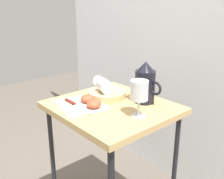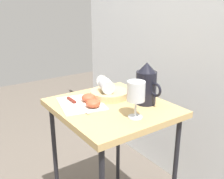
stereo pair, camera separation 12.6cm
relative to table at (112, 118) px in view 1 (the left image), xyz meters
The scene contains 10 objects.
curtain_drape 0.76m from the table, 90.00° to the left, with size 2.40×0.03×2.20m, color white.
table is the anchor object (origin of this frame).
linen_napkin 0.17m from the table, 130.34° to the right, with size 0.24×0.20×0.00m, color silver.
basket_tray 0.14m from the table, 152.38° to the left, with size 0.20×0.20×0.04m, color tan.
pitcher 0.23m from the table, 62.71° to the left, with size 0.15×0.10×0.21m.
wine_glass_upright 0.26m from the table, ahead, with size 0.08×0.08×0.17m.
wine_glass_tipped_near 0.17m from the table, 161.86° to the left, with size 0.16×0.11×0.07m.
apple_half_left 0.16m from the table, 143.89° to the right, with size 0.07×0.07×0.04m, color #C15133.
apple_half_right 0.14m from the table, 103.62° to the right, with size 0.07×0.07×0.04m, color #C15133.
knife 0.20m from the table, 127.72° to the right, with size 0.23×0.02×0.01m.
Camera 1 is at (0.90, -0.79, 1.22)m, focal length 42.29 mm.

